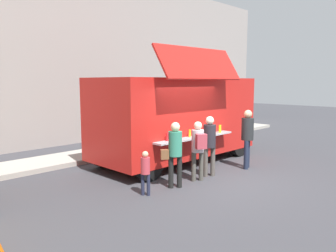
% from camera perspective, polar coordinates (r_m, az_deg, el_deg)
% --- Properties ---
extents(ground_plane, '(60.00, 60.00, 0.00)m').
position_cam_1_polar(ground_plane, '(9.53, 8.03, -8.75)').
color(ground_plane, '#38383D').
extents(curb_strip, '(28.00, 1.60, 0.15)m').
position_cam_1_polar(curb_strip, '(11.29, -22.97, -6.31)').
color(curb_strip, '#9E998E').
rests_on(curb_strip, ground).
extents(building_behind, '(32.00, 2.40, 7.51)m').
position_cam_1_polar(building_behind, '(15.03, -26.07, 10.94)').
color(building_behind, gray).
rests_on(building_behind, ground).
extents(food_truck_main, '(5.75, 3.01, 3.63)m').
position_cam_1_polar(food_truck_main, '(11.20, 1.47, 1.67)').
color(food_truck_main, red).
rests_on(food_truck_main, ground).
extents(trash_bin, '(0.60, 0.60, 0.93)m').
position_cam_1_polar(trash_bin, '(15.51, 4.10, -0.62)').
color(trash_bin, '#2E613A').
rests_on(trash_bin, ground).
extents(customer_front_ordering, '(0.35, 0.35, 1.70)m').
position_cam_1_polar(customer_front_ordering, '(9.52, 6.99, -2.48)').
color(customer_front_ordering, '#4E4842').
rests_on(customer_front_ordering, ground).
extents(customer_mid_with_backpack, '(0.45, 0.52, 1.61)m').
position_cam_1_polar(customer_mid_with_backpack, '(9.03, 5.10, -3.20)').
color(customer_mid_with_backpack, '#49453F').
rests_on(customer_mid_with_backpack, ground).
extents(customer_rear_waiting, '(0.51, 0.44, 1.66)m').
position_cam_1_polar(customer_rear_waiting, '(8.44, 1.13, -3.93)').
color(customer_rear_waiting, black).
rests_on(customer_rear_waiting, ground).
extents(customer_extra_browsing, '(0.37, 0.37, 1.80)m').
position_cam_1_polar(customer_extra_browsing, '(10.60, 13.21, -1.27)').
color(customer_extra_browsing, '#1D2438').
rests_on(customer_extra_browsing, ground).
extents(child_near_queue, '(0.22, 0.22, 1.06)m').
position_cam_1_polar(child_near_queue, '(7.96, -3.82, -7.24)').
color(child_near_queue, '#1F2339').
rests_on(child_near_queue, ground).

